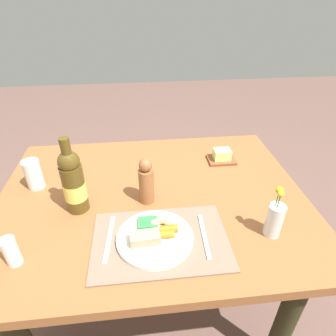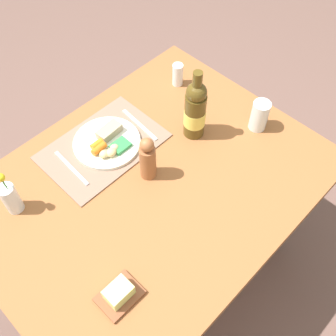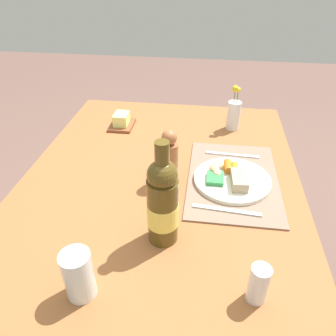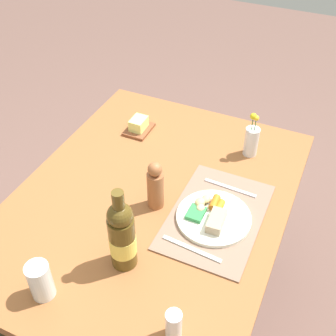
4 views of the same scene
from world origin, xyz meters
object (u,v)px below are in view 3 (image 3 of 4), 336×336
Objects in this scene: dinner_plate at (231,178)px; butter_dish at (122,121)px; water_tumbler at (79,277)px; wine_bottle at (163,202)px; knife at (232,155)px; fork at (227,210)px; salt_shaker at (258,284)px; dining_table at (161,202)px; pepper_mill at (169,158)px; flower_vase at (234,114)px.

dinner_plate is 1.99× the size of butter_dish.
wine_bottle reaches higher than water_tumbler.
knife is at bearing -111.67° from butter_dish.
butter_dish is 0.43× the size of wine_bottle.
salt_shaker reaches higher than fork.
dinner_plate is at bearing 179.37° from knife.
knife is at bearing -3.44° from dinner_plate.
butter_dish is at bearing 8.00° from water_tumbler.
butter_dish reaches higher than dining_table.
water_tumbler is at bearing 143.66° from dinner_plate.
fork is 1.08× the size of pepper_mill.
dining_table is at bearing 32.81° from salt_shaker.
fork is 0.32m from knife.
fork is 1.05× the size of flower_vase.
dinner_plate is 0.59m from water_tumbler.
pepper_mill is (-0.02, -0.03, 0.21)m from dining_table.
water_tumbler is at bearing 166.96° from dining_table.
butter_dish is at bearing 46.24° from fork.
pepper_mill is 0.98× the size of flower_vase.
pepper_mill reaches higher than dinner_plate.
water_tumbler is 0.26m from wine_bottle.
wine_bottle is (-0.64, -0.28, 0.10)m from butter_dish.
knife is at bearing -29.26° from water_tumbler.
dinner_plate is (-0.01, -0.24, 0.14)m from dining_table.
flower_vase is (0.04, -0.49, 0.05)m from butter_dish.
wine_bottle is at bearing 145.70° from dinner_plate.
butter_dish is at bearing 95.20° from flower_vase.
dining_table is 6.30× the size of flower_vase.
dining_table is 0.32m from knife.
water_tumbler is 0.95m from flower_vase.
fork and knife have the same top height.
flower_vase is at bearing -16.89° from wine_bottle.
pepper_mill is at bearing -145.12° from butter_dish.
knife is 0.52m from butter_dish.
salt_shaker is (-0.44, -0.05, 0.03)m from dinner_plate.
salt_shaker reaches higher than knife.
water_tumbler reaches higher than dinner_plate.
fork is 0.25m from pepper_mill.
dining_table is 9.77× the size of water_tumbler.
knife is 1.04× the size of pepper_mill.
butter_dish is at bearing 23.57° from wine_bottle.
water_tumbler is (-0.65, 0.36, 0.05)m from knife.
pepper_mill is at bearing -124.66° from dining_table.
butter_dish is 0.70m from wine_bottle.
pepper_mill is 0.27m from wine_bottle.
salt_shaker is at bearing -84.31° from water_tumbler.
wine_bottle is at bearing 158.63° from knife.
knife is 0.50m from wine_bottle.
pepper_mill is 1.91× the size of salt_shaker.
knife is 0.24m from flower_vase.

